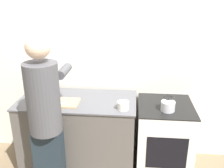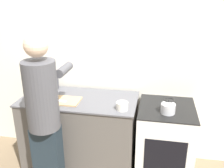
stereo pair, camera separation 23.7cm
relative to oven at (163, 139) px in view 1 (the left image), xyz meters
name	(u,v)px [view 1 (the left image)]	position (x,y,z in m)	size (l,w,h in m)	color
wall_back	(109,61)	(-0.70, 0.40, 0.85)	(8.00, 0.05, 2.60)	silver
counter	(79,134)	(-1.04, -0.01, 0.02)	(1.38, 0.69, 0.94)	#5B5651
oven	(163,139)	(0.00, 0.00, 0.00)	(0.63, 0.68, 0.91)	silver
person	(46,117)	(-1.23, -0.54, 0.53)	(0.36, 0.60, 1.79)	#202C35
cutting_board	(62,103)	(-1.18, -0.12, 0.49)	(0.38, 0.25, 0.02)	tan
knife	(56,102)	(-1.24, -0.15, 0.50)	(0.21, 0.07, 0.01)	silver
kettle	(168,105)	(0.00, -0.13, 0.52)	(0.15, 0.15, 0.16)	silver
bowl_prep	(123,106)	(-0.49, -0.20, 0.53)	(0.13, 0.13, 0.09)	silver
bowl_mixing	(35,94)	(-1.57, 0.03, 0.51)	(0.14, 0.14, 0.06)	silver
canister_jar	(50,84)	(-1.44, 0.24, 0.57)	(0.12, 0.12, 0.18)	#4C4C51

